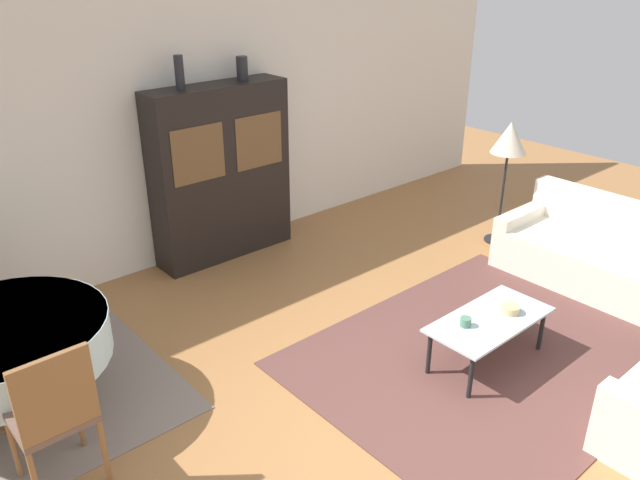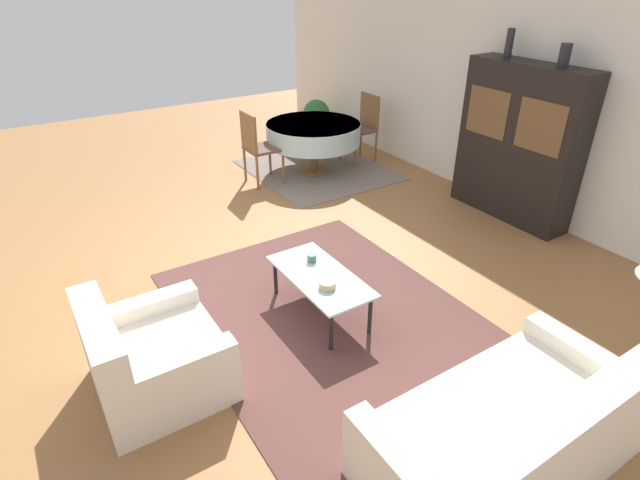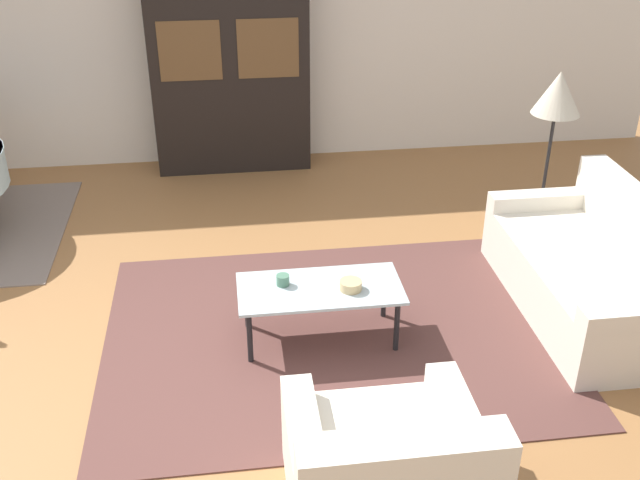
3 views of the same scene
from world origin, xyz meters
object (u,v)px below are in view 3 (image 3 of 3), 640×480
Objects in this scene: display_cabinet at (231,78)px; floor_lamp at (557,100)px; coffee_table at (320,292)px; couch at (596,273)px; armchair at (387,474)px; bowl at (351,285)px; cup at (283,280)px.

display_cabinet is 1.32× the size of floor_lamp.
coffee_table is at bearing -81.47° from display_cabinet.
couch reaches higher than armchair.
couch is at bearing 41.54° from armchair.
floor_lamp reaches higher than bowl.
bowl is (-1.84, -1.34, -0.72)m from floor_lamp.
armchair is 0.87× the size of coffee_table.
floor_lamp is 16.38× the size of cup.
cup is at bearing 91.32° from couch.
floor_lamp is 2.68m from cup.
couch is at bearing 1.32° from cup.
armchair is 6.42× the size of bowl.
display_cabinet is at bearing 39.31° from couch.
cup is (0.23, -3.00, -0.47)m from display_cabinet.
cup is at bearing 165.31° from coffee_table.
bowl is at bearing 95.27° from couch.
couch is 1.47m from floor_lamp.
display_cabinet reaches higher than coffee_table.
floor_lamp is (2.04, 1.29, 0.79)m from coffee_table.
floor_lamp is at bearing -35.32° from display_cabinet.
display_cabinet is 3.04m from cup.
cup is at bearing 102.65° from armchair.
coffee_table is 12.64× the size of cup.
couch is 1.27× the size of floor_lamp.
coffee_table is at bearing 93.27° from couch.
couch is 12.17× the size of bowl.
display_cabinet is 3.21m from bowl.
armchair is 1.62m from cup.
floor_lamp is at bearing -3.96° from couch.
cup is (-0.35, 1.57, 0.15)m from armchair.
floor_lamp reaches higher than couch.
floor_lamp is 9.55× the size of bowl.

